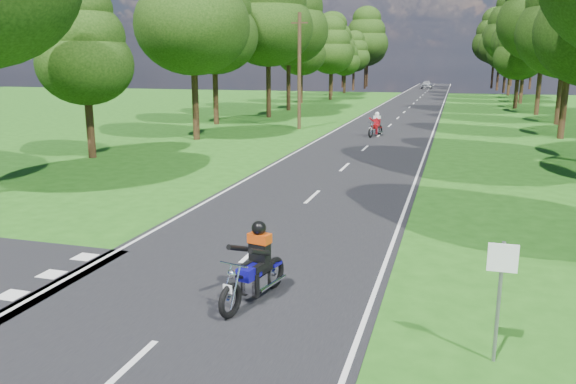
% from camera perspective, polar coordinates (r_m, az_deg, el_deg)
% --- Properties ---
extents(ground, '(160.00, 160.00, 0.00)m').
position_cam_1_polar(ground, '(12.60, -6.52, -8.76)').
color(ground, '#1E5212').
rests_on(ground, ground).
extents(main_road, '(7.00, 140.00, 0.02)m').
position_cam_1_polar(main_road, '(61.09, 12.23, 8.39)').
color(main_road, black).
rests_on(main_road, ground).
extents(road_markings, '(7.40, 140.00, 0.01)m').
position_cam_1_polar(road_markings, '(59.24, 11.95, 8.28)').
color(road_markings, silver).
rests_on(road_markings, main_road).
extents(treeline, '(40.00, 115.35, 14.78)m').
position_cam_1_polar(treeline, '(70.96, 14.43, 15.56)').
color(treeline, black).
rests_on(treeline, ground).
extents(telegraph_pole, '(1.20, 0.26, 8.00)m').
position_cam_1_polar(telegraph_pole, '(40.18, 1.16, 12.21)').
color(telegraph_pole, '#382616').
rests_on(telegraph_pole, ground).
extents(road_sign, '(0.45, 0.07, 2.00)m').
position_cam_1_polar(road_sign, '(9.37, 20.78, -8.59)').
color(road_sign, slate).
rests_on(road_sign, ground).
extents(rider_near_blue, '(1.06, 2.04, 1.62)m').
position_cam_1_polar(rider_near_blue, '(11.08, -3.53, -7.21)').
color(rider_near_blue, '#130E9C').
rests_on(rider_near_blue, main_road).
extents(rider_far_red, '(1.06, 1.96, 1.56)m').
position_cam_1_polar(rider_far_red, '(36.52, 8.89, 6.82)').
color(rider_far_red, '#980B0E').
rests_on(rider_far_red, main_road).
extents(distant_car, '(1.90, 4.33, 1.45)m').
position_cam_1_polar(distant_car, '(105.03, 13.92, 10.54)').
color(distant_car, '#B1B3B8').
rests_on(distant_car, main_road).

